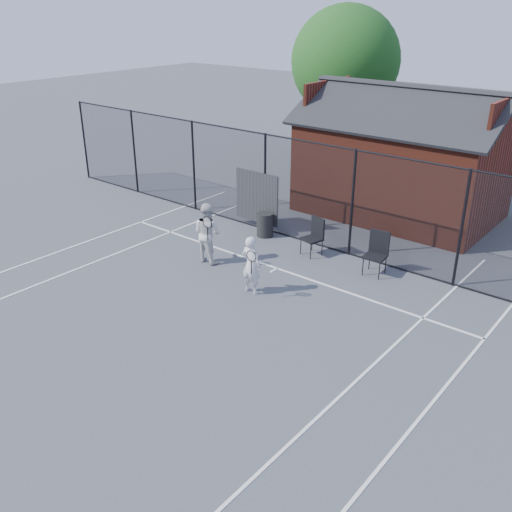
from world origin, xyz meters
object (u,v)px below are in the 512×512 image
Objects in this scene: player_back at (207,233)px; chair_right at (375,255)px; player_front at (251,265)px; waste_bin at (265,225)px; clubhouse at (402,166)px; chair_left at (312,237)px.

player_back is 1.48× the size of chair_right.
player_front is at bearing -130.14° from chair_right.
player_front is at bearing -56.94° from waste_bin.
clubhouse is 6.21× the size of chair_left.
chair_left is 1.45× the size of waste_bin.
clubhouse reaches higher than chair_left.
player_back reaches higher than player_front.
clubhouse is 5.07m from waste_bin.
player_front is 3.34m from chair_right.
chair_right reaches higher than chair_left.
clubhouse is 3.92× the size of player_back.
chair_left is at bearing -93.76° from clubhouse.
player_back is (-2.08, 0.67, 0.09)m from player_front.
chair_left is at bearing -8.52° from waste_bin.
chair_right is (1.65, -4.68, -1.05)m from clubhouse.
clubhouse reaches higher than waste_bin.
chair_left is at bearing 173.28° from chair_right.
chair_left is (1.96, 2.11, -0.31)m from player_back.
player_front is 2.03× the size of waste_bin.
player_back reaches higher than chair_left.
player_back is at bearing -108.46° from clubhouse.
waste_bin is at bearing 169.15° from chair_right.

